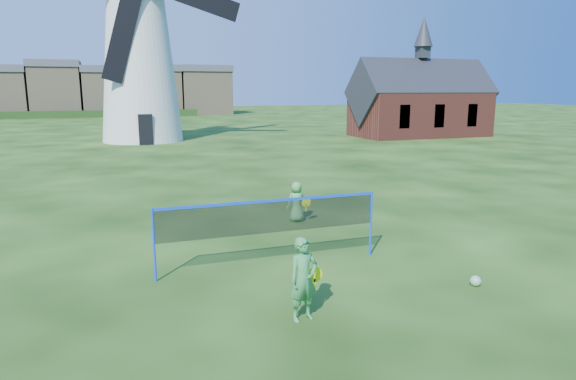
% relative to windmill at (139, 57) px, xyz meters
% --- Properties ---
extents(ground, '(220.00, 220.00, 0.00)m').
position_rel_windmill_xyz_m(ground, '(1.29, -29.43, -6.30)').
color(ground, black).
rests_on(ground, ground).
extents(windmill, '(14.54, 5.99, 18.83)m').
position_rel_windmill_xyz_m(windmill, '(0.00, 0.00, 0.00)').
color(windmill, white).
rests_on(windmill, ground).
extents(chapel, '(11.56, 5.60, 9.77)m').
position_rel_windmill_xyz_m(chapel, '(22.49, -3.51, -3.55)').
color(chapel, brown).
rests_on(chapel, ground).
extents(badminton_net, '(5.05, 0.05, 1.55)m').
position_rel_windmill_xyz_m(badminton_net, '(0.69, -30.02, -5.16)').
color(badminton_net, blue).
rests_on(badminton_net, ground).
extents(player_girl, '(0.72, 0.45, 1.47)m').
position_rel_windmill_xyz_m(player_girl, '(0.42, -32.68, -5.57)').
color(player_girl, '#39904A').
rests_on(player_girl, ground).
extents(player_boy, '(0.67, 0.44, 1.21)m').
position_rel_windmill_xyz_m(player_boy, '(2.64, -26.49, -5.69)').
color(player_boy, '#4FA351').
rests_on(player_boy, ground).
extents(play_ball, '(0.22, 0.22, 0.22)m').
position_rel_windmill_xyz_m(play_ball, '(4.24, -32.47, -6.19)').
color(play_ball, green).
rests_on(play_ball, ground).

